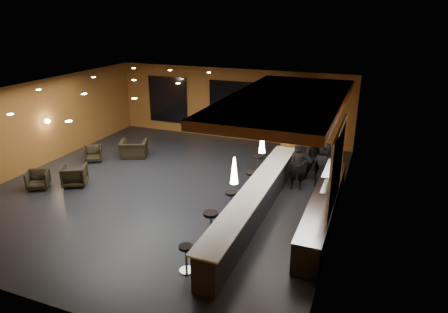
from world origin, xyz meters
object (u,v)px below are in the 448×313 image
(pendant_1, at_px, (262,142))
(bar_stool_2, at_px, (231,200))
(staff_c, at_px, (324,165))
(bar_stool_0, at_px, (186,255))
(bar_stool_1, at_px, (211,222))
(prep_counter, at_px, (323,209))
(bar_counter, at_px, (256,203))
(armchair_d, at_px, (134,149))
(column, at_px, (290,126))
(pendant_0, at_px, (234,170))
(staff_b, at_px, (315,158))
(armchair_a, at_px, (38,180))
(pendant_2, at_px, (282,122))
(armchair_c, at_px, (93,154))
(bar_stool_4, at_px, (258,163))
(armchair_b, at_px, (75,175))
(staff_a, at_px, (298,167))
(bar_stool_3, at_px, (251,179))

(pendant_1, bearing_deg, bar_stool_2, -144.49)
(staff_c, relative_size, bar_stool_0, 2.31)
(bar_stool_1, bearing_deg, prep_counter, 38.46)
(bar_counter, height_order, armchair_d, bar_counter)
(bar_counter, xyz_separation_m, bar_stool_0, (-0.78, -3.27, -0.03))
(column, height_order, pendant_0, column)
(staff_b, xyz_separation_m, armchair_a, (-9.24, -4.30, -0.61))
(pendant_2, height_order, bar_stool_0, pendant_2)
(bar_counter, distance_m, bar_stool_1, 1.88)
(prep_counter, distance_m, column, 4.75)
(armchair_d, xyz_separation_m, bar_stool_2, (5.83, -3.35, 0.12))
(staff_b, xyz_separation_m, staff_c, (0.37, -0.31, -0.10))
(bar_counter, relative_size, pendant_1, 11.43)
(column, bearing_deg, bar_counter, -90.00)
(prep_counter, xyz_separation_m, column, (-2.00, 4.10, 1.32))
(staff_c, bearing_deg, prep_counter, -62.26)
(bar_counter, distance_m, staff_c, 3.56)
(armchair_c, bearing_deg, armchair_a, -126.81)
(staff_c, height_order, armchair_a, staff_c)
(column, height_order, bar_stool_4, column)
(column, bearing_deg, bar_stool_1, -97.08)
(staff_c, height_order, bar_stool_2, staff_c)
(armchair_b, height_order, bar_stool_1, bar_stool_1)
(prep_counter, xyz_separation_m, armchair_a, (-10.01, -1.32, -0.09))
(pendant_2, xyz_separation_m, bar_stool_1, (-0.78, -4.71, -1.80))
(staff_a, distance_m, bar_stool_3, 1.75)
(armchair_b, bearing_deg, bar_stool_2, 150.58)
(pendant_2, xyz_separation_m, bar_stool_2, (-0.80, -3.07, -1.86))
(bar_counter, xyz_separation_m, armchair_a, (-8.01, -0.82, -0.16))
(prep_counter, distance_m, armchair_b, 8.98)
(pendant_2, bearing_deg, armchair_d, 177.61)
(staff_a, xyz_separation_m, armchair_d, (-7.40, 0.70, -0.49))
(staff_b, bearing_deg, pendant_1, -117.13)
(prep_counter, bearing_deg, armchair_a, -172.47)
(armchair_d, bearing_deg, pendant_0, 118.24)
(bar_counter, distance_m, pendant_2, 3.52)
(armchair_b, bearing_deg, bar_counter, 151.11)
(bar_counter, relative_size, staff_c, 4.74)
(pendant_0, bearing_deg, bar_counter, 90.00)
(armchair_c, xyz_separation_m, bar_stool_1, (7.19, -3.92, 0.23))
(staff_c, height_order, armchair_d, staff_c)
(column, distance_m, pendant_0, 6.63)
(armchair_b, relative_size, bar_stool_1, 0.99)
(bar_counter, distance_m, bar_stool_3, 1.82)
(pendant_2, distance_m, armchair_d, 6.93)
(pendant_2, bearing_deg, staff_a, -28.92)
(staff_a, height_order, bar_stool_2, staff_a)
(armchair_b, bearing_deg, pendant_1, 155.22)
(bar_stool_0, bearing_deg, staff_a, 75.13)
(armchair_b, bearing_deg, prep_counter, 154.12)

